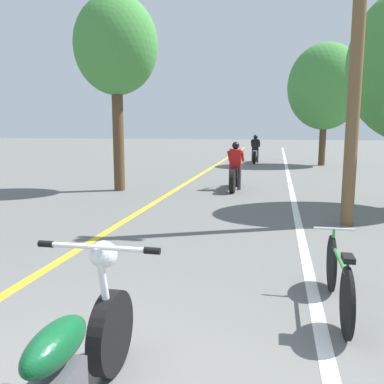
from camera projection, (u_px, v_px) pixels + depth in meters
name	position (u px, v px, depth m)	size (l,w,h in m)	color
lane_stripe_center	(191.00, 180.00, 14.36)	(0.14, 48.00, 0.01)	yellow
lane_stripe_edge	(290.00, 183.00, 13.67)	(0.14, 48.00, 0.01)	white
utility_pole	(357.00, 53.00, 7.36)	(1.10, 0.24, 6.22)	brown
roadside_tree_right_far	(325.00, 87.00, 19.44)	(3.56, 3.20, 5.83)	#513A23
roadside_tree_left	(116.00, 47.00, 11.49)	(2.41, 2.17, 5.55)	#513A23
motorcycle_foreground	(62.00, 374.00, 2.39)	(0.90, 2.19, 1.07)	black
motorcycle_rider_lead	(235.00, 172.00, 12.23)	(0.50, 2.09, 1.44)	black
motorcycle_rider_far	(255.00, 152.00, 21.45)	(0.50, 2.11, 1.47)	black
bicycle_parked	(338.00, 278.00, 4.13)	(0.44, 1.74, 0.76)	black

